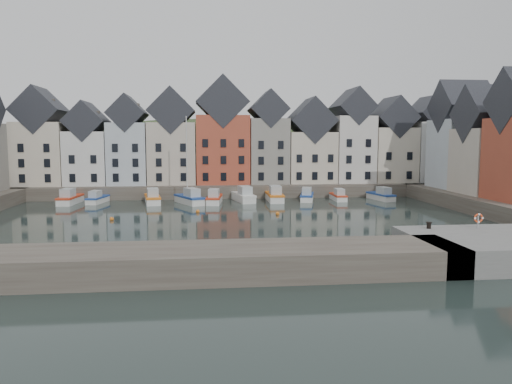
{
  "coord_description": "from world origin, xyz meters",
  "views": [
    {
      "loc": [
        -3.38,
        -56.32,
        9.67
      ],
      "look_at": [
        3.38,
        6.0,
        2.82
      ],
      "focal_mm": 35.0,
      "sensor_mm": 36.0,
      "label": 1
    }
  ],
  "objects": [
    {
      "name": "mooring_buoys",
      "position": [
        -4.0,
        5.33,
        0.15
      ],
      "size": [
        20.5,
        5.5,
        0.5
      ],
      "color": "orange",
      "rests_on": "ground"
    },
    {
      "name": "boat_j",
      "position": [
        24.28,
        18.02,
        0.69
      ],
      "size": [
        2.92,
        6.25,
        2.31
      ],
      "rotation": [
        0.0,
        0.0,
        0.18
      ],
      "color": "silver",
      "rests_on": "ground"
    },
    {
      "name": "boat_c",
      "position": [
        -10.68,
        17.71,
        0.76
      ],
      "size": [
        3.04,
        6.9,
        2.56
      ],
      "rotation": [
        0.0,
        0.0,
        0.15
      ],
      "color": "silver",
      "rests_on": "ground"
    },
    {
      "name": "boat_h",
      "position": [
        12.65,
        18.58,
        0.69
      ],
      "size": [
        3.3,
        6.3,
        2.31
      ],
      "rotation": [
        0.0,
        0.0,
        -0.25
      ],
      "color": "silver",
      "rests_on": "ground"
    },
    {
      "name": "boat_e",
      "position": [
        -1.63,
        16.79,
        0.73
      ],
      "size": [
        2.69,
        6.56,
        2.45
      ],
      "rotation": [
        0.0,
        0.0,
        -0.11
      ],
      "color": "silver",
      "rests_on": "ground"
    },
    {
      "name": "boat_a",
      "position": [
        -22.69,
        18.65,
        0.76
      ],
      "size": [
        2.6,
        6.8,
        2.56
      ],
      "rotation": [
        0.0,
        0.0,
        -0.08
      ],
      "color": "silver",
      "rests_on": "ground"
    },
    {
      "name": "boat_i",
      "position": [
        17.56,
        18.46,
        0.62
      ],
      "size": [
        1.81,
        5.45,
        2.08
      ],
      "rotation": [
        0.0,
        0.0,
        -0.03
      ],
      "color": "silver",
      "rests_on": "ground"
    },
    {
      "name": "far_terrace",
      "position": [
        3.21,
        28.0,
        8.88
      ],
      "size": [
        72.37,
        8.16,
        17.78
      ],
      "color": "beige",
      "rests_on": "far_quay"
    },
    {
      "name": "ground",
      "position": [
        0.0,
        0.0,
        0.0
      ],
      "size": [
        260.0,
        260.0,
        0.0
      ],
      "primitive_type": "plane",
      "color": "black",
      "rests_on": "ground"
    },
    {
      "name": "right_terrace",
      "position": [
        36.0,
        8.07,
        8.91
      ],
      "size": [
        8.3,
        24.25,
        16.36
      ],
      "color": "#B1BCC4",
      "rests_on": "right_quay"
    },
    {
      "name": "boat_f",
      "position": [
        2.86,
        18.59,
        0.79
      ],
      "size": [
        3.42,
        7.2,
        2.66
      ],
      "rotation": [
        0.0,
        0.0,
        0.19
      ],
      "color": "silver",
      "rests_on": "ground"
    },
    {
      "name": "life_ring_post",
      "position": [
        19.84,
        -16.93,
        2.86
      ],
      "size": [
        0.8,
        0.17,
        1.3
      ],
      "color": "gray",
      "rests_on": "near_quay"
    },
    {
      "name": "boat_b",
      "position": [
        -18.9,
        19.09,
        0.63
      ],
      "size": [
        2.7,
        5.73,
        2.11
      ],
      "rotation": [
        0.0,
        0.0,
        -0.19
      ],
      "color": "silver",
      "rests_on": "ground"
    },
    {
      "name": "near_wall",
      "position": [
        -10.0,
        -22.0,
        1.0
      ],
      "size": [
        50.0,
        6.0,
        2.0
      ],
      "primitive_type": "cube",
      "color": "#443C34",
      "rests_on": "ground"
    },
    {
      "name": "far_quay",
      "position": [
        0.0,
        30.0,
        1.0
      ],
      "size": [
        90.0,
        16.0,
        2.0
      ],
      "primitive_type": "cube",
      "color": "#443C34",
      "rests_on": "ground"
    },
    {
      "name": "boat_g",
      "position": [
        7.58,
        18.37,
        0.8
      ],
      "size": [
        2.28,
        7.04,
        2.69
      ],
      "rotation": [
        0.0,
        0.0,
        -0.02
      ],
      "color": "silver",
      "rests_on": "ground"
    },
    {
      "name": "hillside",
      "position": [
        0.02,
        56.0,
        -17.96
      ],
      "size": [
        153.6,
        70.4,
        64.0
      ],
      "color": "#21371B",
      "rests_on": "ground"
    },
    {
      "name": "mooring_bollard",
      "position": [
        15.68,
        -16.5,
        2.31
      ],
      "size": [
        0.48,
        0.48,
        0.56
      ],
      "color": "black",
      "rests_on": "near_quay"
    },
    {
      "name": "boat_d",
      "position": [
        -5.21,
        16.71,
        0.85
      ],
      "size": [
        4.79,
        7.06,
        13.01
      ],
      "rotation": [
        0.0,
        0.0,
        0.44
      ],
      "color": "silver",
      "rests_on": "ground"
    }
  ]
}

